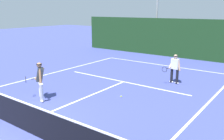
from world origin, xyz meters
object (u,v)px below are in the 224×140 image
player_far (175,68)px  light_pole (157,7)px  tennis_ball (121,96)px  player_near (40,79)px

player_far → light_pole: size_ratio=0.24×
player_far → tennis_ball: bearing=78.8°
player_near → tennis_ball: player_near is taller
player_near → tennis_ball: bearing=-105.7°
light_pole → player_far: bearing=-57.6°
player_near → player_far: player_near is taller
player_near → light_pole: size_ratio=0.26×
player_near → player_far: 6.84m
tennis_ball → light_pole: light_pole is taller
player_far → light_pole: light_pole is taller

